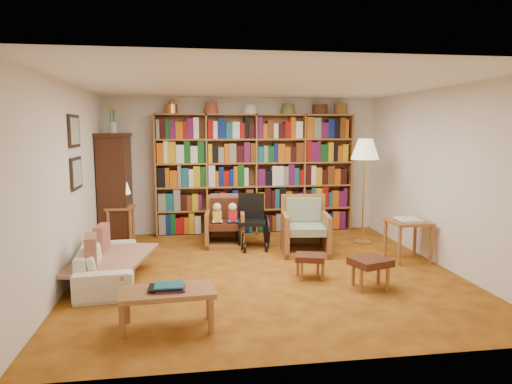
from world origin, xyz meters
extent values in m
plane|color=#AC671A|center=(0.00, 0.00, 0.00)|extent=(5.00, 5.00, 0.00)
plane|color=white|center=(0.00, 0.00, 2.50)|extent=(5.00, 5.00, 0.00)
plane|color=white|center=(0.00, 2.50, 1.25)|extent=(5.00, 0.00, 5.00)
plane|color=white|center=(0.00, -2.50, 1.25)|extent=(5.00, 0.00, 5.00)
plane|color=white|center=(-2.50, 0.00, 1.25)|extent=(0.00, 5.00, 5.00)
plane|color=white|center=(2.50, 0.00, 1.25)|extent=(0.00, 5.00, 5.00)
cube|color=#9F6031|center=(0.20, 2.34, 1.10)|extent=(3.60, 0.30, 2.20)
cube|color=#3A1C0F|center=(-2.25, 2.00, 0.90)|extent=(0.45, 0.90, 1.80)
cube|color=#3A1C0F|center=(-2.25, 2.00, 1.83)|extent=(0.50, 0.95, 0.06)
cylinder|color=silver|center=(-2.25, 2.00, 1.95)|extent=(0.12, 0.12, 0.18)
cube|color=black|center=(-2.48, 0.30, 1.90)|extent=(0.03, 0.52, 0.42)
cube|color=gray|center=(-2.46, 0.30, 1.90)|extent=(0.01, 0.44, 0.34)
cube|color=black|center=(-2.48, 0.30, 1.35)|extent=(0.03, 0.52, 0.42)
cube|color=gray|center=(-2.46, 0.30, 1.35)|extent=(0.01, 0.44, 0.34)
imported|color=beige|center=(-2.05, -0.12, 0.24)|extent=(1.71, 0.79, 0.49)
cube|color=beige|center=(-2.00, -0.12, 0.30)|extent=(1.09, 1.64, 0.04)
cube|color=maroon|center=(-2.18, 0.23, 0.45)|extent=(0.15, 0.40, 0.39)
cube|color=maroon|center=(-2.18, -0.47, 0.45)|extent=(0.20, 0.43, 0.41)
cube|color=#9F6031|center=(-2.15, 1.73, 0.64)|extent=(0.46, 0.46, 0.04)
cylinder|color=#9F6031|center=(-2.32, 1.56, 0.31)|extent=(0.05, 0.05, 0.62)
cylinder|color=#9F6031|center=(-1.98, 1.56, 0.31)|extent=(0.05, 0.05, 0.62)
cylinder|color=#9F6031|center=(-2.32, 1.90, 0.31)|extent=(0.05, 0.05, 0.62)
cylinder|color=#9F6031|center=(-1.98, 1.90, 0.31)|extent=(0.05, 0.05, 0.62)
cylinder|color=gold|center=(-2.15, 1.73, 0.76)|extent=(0.12, 0.12, 0.20)
cone|color=#F4E7C8|center=(-2.15, 1.73, 1.01)|extent=(0.36, 0.36, 0.28)
cube|color=#9F6031|center=(-0.44, 1.49, 0.04)|extent=(0.71, 0.73, 0.07)
cube|color=#9F6031|center=(-0.73, 1.49, 0.29)|extent=(0.13, 0.68, 0.57)
cube|color=#9F6031|center=(-0.14, 1.49, 0.29)|extent=(0.13, 0.68, 0.57)
cube|color=#9F6031|center=(-0.44, 1.79, 0.40)|extent=(0.65, 0.14, 0.81)
cube|color=#482013|center=(-0.44, 1.47, 0.36)|extent=(0.56, 0.61, 0.11)
cube|color=#482013|center=(-0.44, 1.73, 0.59)|extent=(0.51, 0.14, 0.34)
cube|color=#B83146|center=(-0.44, 1.83, 0.65)|extent=(0.50, 0.10, 0.36)
cube|color=#9F6031|center=(0.76, 0.81, 0.04)|extent=(0.79, 0.82, 0.08)
cube|color=#9F6031|center=(0.44, 0.81, 0.31)|extent=(0.16, 0.74, 0.63)
cube|color=#9F6031|center=(1.08, 0.81, 0.31)|extent=(0.16, 0.74, 0.63)
cube|color=#9F6031|center=(0.76, 1.14, 0.44)|extent=(0.71, 0.16, 0.89)
cube|color=gray|center=(0.76, 0.78, 0.39)|extent=(0.62, 0.68, 0.12)
cube|color=gray|center=(0.76, 1.07, 0.65)|extent=(0.56, 0.16, 0.37)
cube|color=black|center=(0.00, 1.24, 0.43)|extent=(0.51, 0.51, 0.06)
cube|color=black|center=(0.00, 1.45, 0.66)|extent=(0.43, 0.14, 0.43)
cylinder|color=black|center=(-0.24, 1.34, 0.27)|extent=(0.03, 0.53, 0.53)
cylinder|color=black|center=(0.24, 1.34, 0.27)|extent=(0.03, 0.53, 0.53)
cylinder|color=black|center=(-0.17, 0.98, 0.08)|extent=(0.03, 0.15, 0.15)
cylinder|color=black|center=(0.17, 0.98, 0.08)|extent=(0.03, 0.15, 0.15)
cylinder|color=gold|center=(1.89, 1.30, 0.02)|extent=(0.30, 0.30, 0.03)
cylinder|color=gold|center=(1.89, 1.30, 0.75)|extent=(0.03, 0.03, 1.49)
cone|color=#F4E7C8|center=(1.89, 1.30, 1.60)|extent=(0.47, 0.47, 0.34)
cube|color=#9F6031|center=(2.15, 0.21, 0.58)|extent=(0.56, 0.56, 0.04)
cylinder|color=#9F6031|center=(1.91, -0.03, 0.28)|extent=(0.05, 0.05, 0.56)
cylinder|color=#9F6031|center=(2.39, -0.03, 0.28)|extent=(0.05, 0.05, 0.56)
cylinder|color=#9F6031|center=(1.91, 0.45, 0.28)|extent=(0.05, 0.05, 0.56)
cylinder|color=#9F6031|center=(2.39, 0.45, 0.28)|extent=(0.05, 0.05, 0.56)
cube|color=silver|center=(2.15, 0.21, 0.61)|extent=(0.31, 0.38, 0.03)
cube|color=#482013|center=(0.52, -0.37, 0.28)|extent=(0.44, 0.41, 0.07)
cylinder|color=#9F6031|center=(0.38, -0.48, 0.12)|extent=(0.04, 0.04, 0.24)
cylinder|color=#9F6031|center=(0.66, -0.48, 0.12)|extent=(0.04, 0.04, 0.24)
cylinder|color=#9F6031|center=(0.38, -0.26, 0.12)|extent=(0.04, 0.04, 0.24)
cylinder|color=#9F6031|center=(0.66, -0.26, 0.12)|extent=(0.04, 0.04, 0.24)
cube|color=#482013|center=(1.14, -0.85, 0.33)|extent=(0.53, 0.49, 0.09)
cylinder|color=#9F6031|center=(0.98, -0.98, 0.14)|extent=(0.04, 0.04, 0.29)
cylinder|color=#9F6031|center=(1.31, -0.98, 0.14)|extent=(0.04, 0.04, 0.29)
cylinder|color=#9F6031|center=(0.98, -0.72, 0.14)|extent=(0.04, 0.04, 0.29)
cylinder|color=#9F6031|center=(1.31, -0.72, 0.14)|extent=(0.04, 0.04, 0.29)
cube|color=#9F6031|center=(-1.24, -1.63, 0.36)|extent=(0.93, 0.51, 0.05)
cylinder|color=#9F6031|center=(-1.65, -1.81, 0.17)|extent=(0.06, 0.06, 0.34)
cylinder|color=#9F6031|center=(-0.83, -1.81, 0.17)|extent=(0.06, 0.06, 0.34)
cylinder|color=#9F6031|center=(-1.65, -1.45, 0.17)|extent=(0.06, 0.06, 0.34)
cylinder|color=#9F6031|center=(-0.83, -1.45, 0.17)|extent=(0.06, 0.06, 0.34)
cube|color=brown|center=(-1.24, -1.63, 0.41)|extent=(0.29, 0.24, 0.05)
camera|label=1|loc=(-1.01, -5.94, 1.92)|focal=32.00mm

